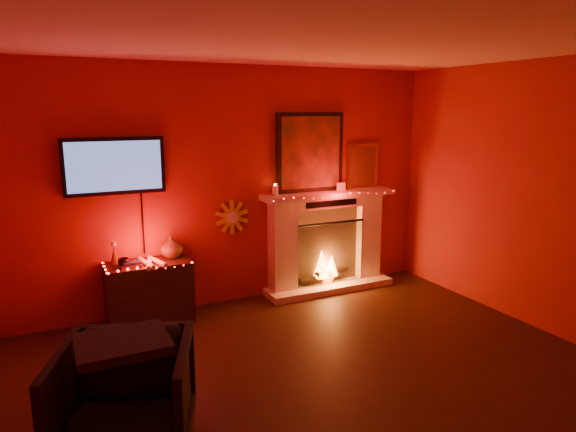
% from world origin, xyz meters
% --- Properties ---
extents(room, '(5.00, 5.00, 5.00)m').
position_xyz_m(room, '(0.00, 0.00, 1.35)').
color(room, black).
rests_on(room, ground).
extents(floor, '(5.00, 5.00, 0.00)m').
position_xyz_m(floor, '(0.00, 0.00, 0.00)').
color(floor, black).
rests_on(floor, ground).
extents(fireplace, '(1.72, 0.40, 2.18)m').
position_xyz_m(fireplace, '(1.14, 2.39, 0.72)').
color(fireplace, '#F3E1CC').
rests_on(fireplace, floor).
extents(tv, '(1.00, 0.07, 1.24)m').
position_xyz_m(tv, '(-1.30, 2.45, 1.65)').
color(tv, black).
rests_on(tv, room).
extents(sunburst_clock, '(0.40, 0.03, 0.40)m').
position_xyz_m(sunburst_clock, '(-0.05, 2.48, 1.00)').
color(sunburst_clock, gold).
rests_on(sunburst_clock, room).
extents(console_table, '(0.86, 0.52, 0.90)m').
position_xyz_m(console_table, '(-1.05, 2.26, 0.36)').
color(console_table, black).
rests_on(console_table, floor).
extents(armchair, '(1.06, 1.07, 0.77)m').
position_xyz_m(armchair, '(-1.62, 0.16, 0.38)').
color(armchair, black).
rests_on(armchair, floor).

